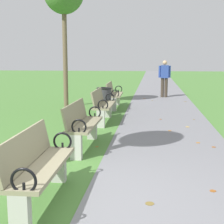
{
  "coord_description": "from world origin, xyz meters",
  "views": [
    {
      "loc": [
        0.84,
        -3.63,
        1.77
      ],
      "look_at": [
        -0.05,
        3.63,
        0.55
      ],
      "focal_mm": 52.76,
      "sensor_mm": 36.0,
      "label": 1
    }
  ],
  "objects_px": {
    "pedestrian_walking": "(164,77)",
    "trash_bin": "(104,101)",
    "park_bench_4": "(114,94)",
    "park_bench_1": "(38,166)",
    "park_bench_2": "(82,124)",
    "park_bench_3": "(103,105)"
  },
  "relations": [
    {
      "from": "pedestrian_walking",
      "to": "trash_bin",
      "type": "relative_size",
      "value": 1.93
    },
    {
      "from": "park_bench_3",
      "to": "park_bench_1",
      "type": "bearing_deg",
      "value": -90.0
    },
    {
      "from": "park_bench_2",
      "to": "park_bench_3",
      "type": "distance_m",
      "value": 2.66
    },
    {
      "from": "park_bench_3",
      "to": "pedestrian_walking",
      "type": "height_order",
      "value": "pedestrian_walking"
    },
    {
      "from": "park_bench_1",
      "to": "pedestrian_walking",
      "type": "relative_size",
      "value": 0.99
    },
    {
      "from": "park_bench_2",
      "to": "pedestrian_walking",
      "type": "relative_size",
      "value": 0.99
    },
    {
      "from": "park_bench_1",
      "to": "park_bench_3",
      "type": "height_order",
      "value": "same"
    },
    {
      "from": "park_bench_1",
      "to": "park_bench_4",
      "type": "height_order",
      "value": "same"
    },
    {
      "from": "pedestrian_walking",
      "to": "park_bench_1",
      "type": "bearing_deg",
      "value": -99.56
    },
    {
      "from": "park_bench_3",
      "to": "park_bench_4",
      "type": "distance_m",
      "value": 2.62
    },
    {
      "from": "park_bench_1",
      "to": "pedestrian_walking",
      "type": "xyz_separation_m",
      "value": [
        1.87,
        11.1,
        0.44
      ]
    },
    {
      "from": "park_bench_2",
      "to": "trash_bin",
      "type": "bearing_deg",
      "value": 92.14
    },
    {
      "from": "park_bench_2",
      "to": "park_bench_1",
      "type": "bearing_deg",
      "value": -90.0
    },
    {
      "from": "park_bench_2",
      "to": "park_bench_3",
      "type": "relative_size",
      "value": 1.0
    },
    {
      "from": "park_bench_2",
      "to": "park_bench_4",
      "type": "xyz_separation_m",
      "value": [
        0.0,
        5.28,
        0.0
      ]
    },
    {
      "from": "park_bench_3",
      "to": "park_bench_4",
      "type": "height_order",
      "value": "same"
    },
    {
      "from": "park_bench_2",
      "to": "park_bench_4",
      "type": "distance_m",
      "value": 5.28
    },
    {
      "from": "pedestrian_walking",
      "to": "park_bench_2",
      "type": "bearing_deg",
      "value": -102.3
    },
    {
      "from": "park_bench_3",
      "to": "trash_bin",
      "type": "distance_m",
      "value": 1.29
    },
    {
      "from": "park_bench_1",
      "to": "pedestrian_walking",
      "type": "bearing_deg",
      "value": 80.44
    },
    {
      "from": "trash_bin",
      "to": "park_bench_4",
      "type": "bearing_deg",
      "value": 83.72
    },
    {
      "from": "park_bench_1",
      "to": "park_bench_4",
      "type": "distance_m",
      "value": 7.8
    }
  ]
}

